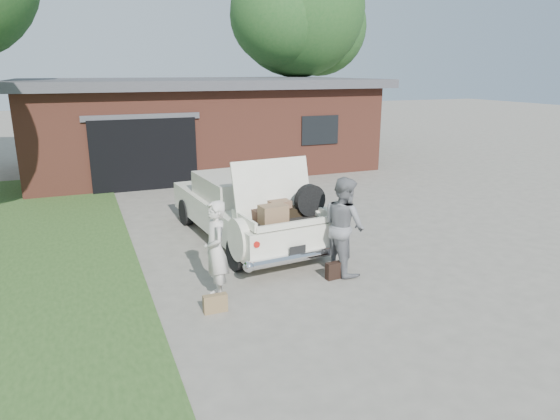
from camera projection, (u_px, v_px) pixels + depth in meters
name	position (u px, v px, depth m)	size (l,w,h in m)	color
ground	(292.00, 276.00, 9.05)	(90.00, 90.00, 0.00)	gray
house	(197.00, 122.00, 19.19)	(12.80, 7.80, 3.30)	brown
tree_right	(299.00, 15.00, 23.62)	(7.28, 6.33, 9.58)	#38281E
sedan	(245.00, 208.00, 10.88)	(2.28, 5.00, 1.99)	white
woman_left	(216.00, 251.00, 8.00)	(0.60, 0.39, 1.64)	silver
woman_right	(344.00, 226.00, 9.04)	(0.87, 0.68, 1.79)	slate
suitcase_left	(215.00, 303.00, 7.69)	(0.37, 0.12, 0.29)	olive
suitcase_right	(336.00, 270.00, 8.94)	(0.40, 0.13, 0.31)	black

